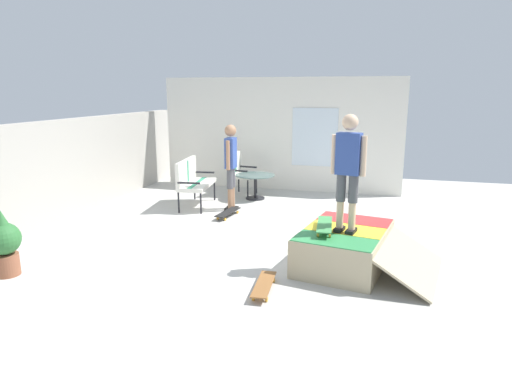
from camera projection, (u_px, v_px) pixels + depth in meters
The scene contains 13 objects.
ground_plane at pixel (259, 238), 7.73m from camera, with size 12.00×12.00×0.10m, color beige.
back_wall_cinderblock at pixel (59, 170), 8.55m from camera, with size 9.00×0.20×1.92m.
house_facade at pixel (280, 134), 11.10m from camera, with size 0.23×6.00×2.78m.
skate_ramp at pixel (347, 247), 6.36m from camera, with size 1.90×2.08×0.55m.
patio_bench at pixel (192, 178), 9.57m from camera, with size 1.31×0.70×1.02m.
patio_chair_near_house at pixel (239, 169), 10.64m from camera, with size 0.68×0.61×1.02m.
patio_table at pixel (255, 182), 10.25m from camera, with size 0.90×0.90×0.57m.
person_watching at pixel (231, 160), 9.18m from camera, with size 0.48×0.25×1.79m.
person_skater at pixel (348, 165), 5.97m from camera, with size 0.29×0.47×1.62m.
skateboard_by_bench at pixel (228, 212), 8.87m from camera, with size 0.82×0.30×0.10m.
skateboard_spare at pixel (264, 285), 5.59m from camera, with size 0.81×0.26×0.10m.
skateboard_on_ramp at pixel (325, 225), 6.21m from camera, with size 0.82×0.27×0.10m.
potted_plant at pixel (4, 243), 5.99m from camera, with size 0.44×0.44×0.92m.
Camera 1 is at (-7.10, -1.91, 2.47)m, focal length 31.21 mm.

